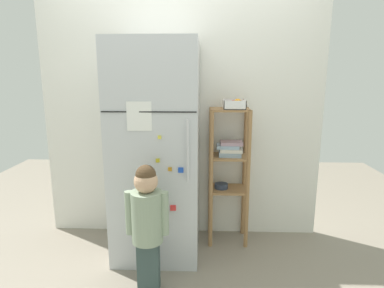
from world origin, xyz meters
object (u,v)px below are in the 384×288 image
object	(u,v)px
child_standing	(147,216)
fruit_bin	(235,105)
pantry_shelf_unit	(229,163)
refrigerator	(157,151)

from	to	relation	value
child_standing	fruit_bin	size ratio (longest dim) A/B	4.72
child_standing	pantry_shelf_unit	world-z (taller)	pantry_shelf_unit
refrigerator	fruit_bin	size ratio (longest dim) A/B	9.05
pantry_shelf_unit	fruit_bin	world-z (taller)	fruit_bin
child_standing	fruit_bin	xyz separation A→B (m)	(0.65, 0.73, 0.71)
child_standing	refrigerator	bearing A→B (deg)	90.81
fruit_bin	pantry_shelf_unit	bearing A→B (deg)	152.69
child_standing	fruit_bin	bearing A→B (deg)	48.01
refrigerator	pantry_shelf_unit	world-z (taller)	refrigerator
refrigerator	child_standing	distance (m)	0.65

